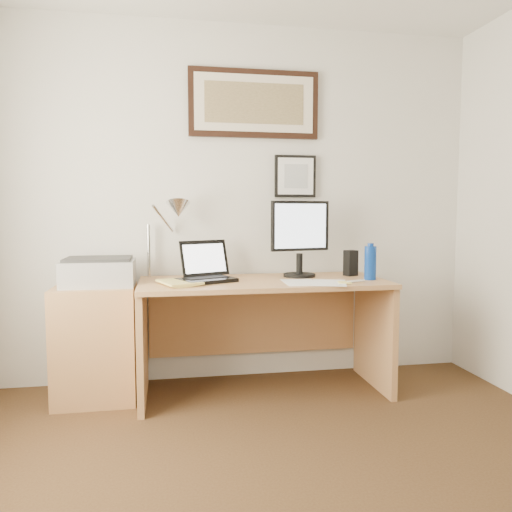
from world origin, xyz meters
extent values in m
cube|color=silver|center=(0.00, 2.00, 1.25)|extent=(3.50, 0.02, 2.50)
cube|color=#AF7949|center=(-0.92, 1.68, 0.36)|extent=(0.50, 0.40, 0.73)
cylinder|color=#0B3494|center=(0.85, 1.54, 0.86)|extent=(0.08, 0.08, 0.22)
cylinder|color=#0B3494|center=(0.85, 1.54, 0.98)|extent=(0.04, 0.04, 0.02)
cube|color=black|center=(0.80, 1.75, 0.84)|extent=(0.10, 0.09, 0.18)
cube|color=white|center=(0.36, 1.48, 0.75)|extent=(0.22, 0.30, 0.00)
cube|color=white|center=(0.53, 1.42, 0.75)|extent=(0.29, 0.34, 0.00)
cube|color=#FFED78|center=(0.62, 1.40, 0.76)|extent=(0.09, 0.09, 0.01)
cylinder|color=white|center=(0.70, 1.42, 0.76)|extent=(0.14, 0.06, 0.02)
imported|color=#E2D06A|center=(-0.49, 1.50, 0.76)|extent=(0.30, 0.34, 0.02)
cube|color=#AF7949|center=(0.15, 1.63, 0.73)|extent=(1.60, 0.70, 0.03)
cube|color=#AF7949|center=(-0.63, 1.63, 0.36)|extent=(0.04, 0.65, 0.72)
cube|color=#AF7949|center=(0.93, 1.63, 0.36)|extent=(0.04, 0.65, 0.72)
cube|color=#AF7949|center=(0.15, 1.96, 0.45)|extent=(1.50, 0.03, 0.55)
cube|color=black|center=(-0.22, 1.62, 0.76)|extent=(0.41, 0.36, 0.02)
cube|color=black|center=(-0.22, 1.65, 0.78)|extent=(0.31, 0.24, 0.00)
cube|color=black|center=(-0.22, 1.75, 0.89)|extent=(0.34, 0.21, 0.23)
cube|color=white|center=(-0.22, 1.74, 0.89)|extent=(0.29, 0.17, 0.18)
cylinder|color=black|center=(0.43, 1.77, 0.76)|extent=(0.22, 0.22, 0.02)
cylinder|color=black|center=(0.43, 1.77, 0.84)|extent=(0.04, 0.04, 0.14)
cube|color=black|center=(0.43, 1.76, 1.10)|extent=(0.42, 0.11, 0.34)
cube|color=silver|center=(0.43, 1.74, 1.10)|extent=(0.37, 0.08, 0.30)
cube|color=#A1A1A4|center=(-0.89, 1.71, 0.81)|extent=(0.44, 0.34, 0.16)
cube|color=#2E2E2E|center=(-0.89, 1.71, 0.90)|extent=(0.40, 0.30, 0.02)
cylinder|color=silver|center=(-0.59, 1.92, 0.93)|extent=(0.02, 0.02, 0.36)
cylinder|color=silver|center=(-0.49, 1.86, 1.15)|extent=(0.15, 0.23, 0.19)
cone|color=silver|center=(-0.39, 1.80, 1.21)|extent=(0.16, 0.18, 0.15)
cube|color=black|center=(0.15, 1.98, 1.95)|extent=(0.92, 0.03, 0.47)
cube|color=beige|center=(0.15, 1.96, 1.95)|extent=(0.84, 0.01, 0.39)
cube|color=olive|center=(0.15, 1.95, 1.95)|extent=(0.70, 0.00, 0.28)
cube|color=black|center=(0.45, 1.98, 1.45)|extent=(0.30, 0.02, 0.30)
cube|color=white|center=(0.45, 1.96, 1.45)|extent=(0.26, 0.00, 0.26)
cube|color=#ACB1B6|center=(0.45, 1.96, 1.45)|extent=(0.17, 0.00, 0.17)
camera|label=1|loc=(-0.47, -1.54, 1.20)|focal=35.00mm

